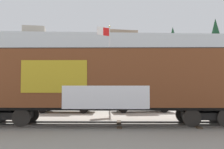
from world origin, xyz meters
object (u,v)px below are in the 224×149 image
at_px(parked_car_tan, 65,101).
at_px(parked_car_white, 140,101).
at_px(flagpole, 107,55).
at_px(parked_car_red, 218,101).
at_px(freight_car, 107,80).

height_order(parked_car_tan, parked_car_white, parked_car_white).
distance_m(flagpole, parked_car_white, 6.46).
xyz_separation_m(flagpole, parked_car_red, (8.89, -4.01, -4.20)).
relative_size(parked_car_tan, parked_car_white, 0.99).
height_order(freight_car, parked_car_white, freight_car).
bearing_deg(parked_car_red, parked_car_white, -177.53).
bearing_deg(parked_car_white, parked_car_red, 2.47).
bearing_deg(freight_car, parked_car_tan, 115.67).
distance_m(parked_car_white, parked_car_red, 6.42).
bearing_deg(parked_car_white, flagpole, 120.05).
distance_m(parked_car_tan, parked_car_white, 5.95).
distance_m(flagpole, parked_car_red, 10.62).
bearing_deg(parked_car_white, parked_car_tan, 179.72).
relative_size(parked_car_tan, parked_car_red, 1.03).
height_order(freight_car, parked_car_red, freight_car).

